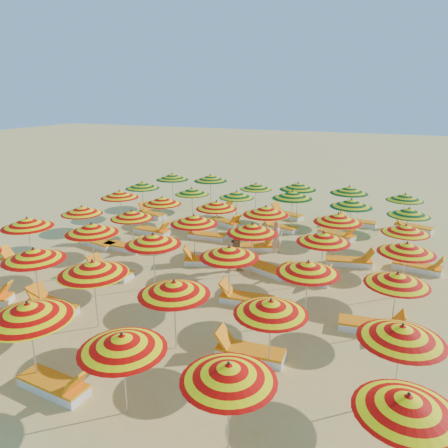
{
  "coord_description": "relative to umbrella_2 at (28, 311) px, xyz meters",
  "views": [
    {
      "loc": [
        6.18,
        -14.02,
        6.4
      ],
      "look_at": [
        0.0,
        0.5,
        1.6
      ],
      "focal_mm": 35.0,
      "sensor_mm": 36.0,
      "label": 1
    }
  ],
  "objects": [
    {
      "name": "umbrella_19",
      "position": [
        -2.85,
        8.03,
        -0.2
      ],
      "size": [
        1.91,
        1.91,
        1.84
      ],
      "color": "silver",
      "rests_on": "ground"
    },
    {
      "name": "umbrella_22",
      "position": [
        4.91,
        7.94,
        -0.13
      ],
      "size": [
        2.12,
        2.12,
        1.93
      ],
      "color": "silver",
      "rests_on": "ground"
    },
    {
      "name": "lounger_23",
      "position": [
        4.65,
        13.19,
        -1.67
      ],
      "size": [
        1.82,
        1.23,
        0.69
      ],
      "rotation": [
        0.0,
        0.0,
        -0.42
      ],
      "color": "white",
      "rests_on": "ground"
    },
    {
      "name": "umbrella_41",
      "position": [
        7.29,
        15.68,
        -0.21
      ],
      "size": [
        1.87,
        1.87,
        1.83
      ],
      "color": "silver",
      "rests_on": "ground"
    },
    {
      "name": "beachgoer_a",
      "position": [
        2.63,
        10.31,
        -1.17
      ],
      "size": [
        0.54,
        0.57,
        1.31
      ],
      "primitive_type": "imported",
      "rotation": [
        0.0,
        0.0,
        0.91
      ],
      "color": "tan",
      "rests_on": "ground"
    },
    {
      "name": "umbrella_35",
      "position": [
        7.5,
        12.88,
        -0.2
      ],
      "size": [
        1.74,
        1.74,
        1.84
      ],
      "color": "silver",
      "rests_on": "ground"
    },
    {
      "name": "lounger_26",
      "position": [
        5.21,
        15.54,
        -1.67
      ],
      "size": [
        1.74,
        0.61,
        0.69
      ],
      "rotation": [
        0.0,
        0.0,
        3.16
      ],
      "color": "white",
      "rests_on": "ground"
    },
    {
      "name": "umbrella_5",
      "position": [
        7.7,
        0.33,
        -0.2
      ],
      "size": [
        2.12,
        2.12,
        1.84
      ],
      "color": "silver",
      "rests_on": "ground"
    },
    {
      "name": "lounger_15",
      "position": [
        -3.4,
        10.4,
        -1.67
      ],
      "size": [
        1.77,
        0.72,
        0.69
      ],
      "rotation": [
        0.0,
        0.0,
        -0.08
      ],
      "color": "white",
      "rests_on": "ground"
    },
    {
      "name": "umbrella_8",
      "position": [
        -0.32,
        2.54,
        -0.01
      ],
      "size": [
        2.06,
        2.06,
        2.06
      ],
      "color": "silver",
      "rests_on": "ground"
    },
    {
      "name": "lounger_20",
      "position": [
        -5.05,
        12.94,
        -1.67
      ],
      "size": [
        1.83,
        1.13,
        0.69
      ],
      "rotation": [
        0.0,
        0.0,
        2.8
      ],
      "color": "white",
      "rests_on": "ground"
    },
    {
      "name": "umbrella_32",
      "position": [
        -0.28,
        13.14,
        -0.23
      ],
      "size": [
        1.99,
        1.99,
        1.81
      ],
      "color": "silver",
      "rests_on": "ground"
    },
    {
      "name": "beachgoer_b",
      "position": [
        1.86,
        7.81,
        -1.03
      ],
      "size": [
        0.97,
        0.95,
        1.58
      ],
      "primitive_type": "imported",
      "rotation": [
        0.0,
        0.0,
        0.69
      ],
      "color": "tan",
      "rests_on": "ground"
    },
    {
      "name": "umbrella_39",
      "position": [
        2.21,
        15.35,
        -0.04
      ],
      "size": [
        2.02,
        2.02,
        2.03
      ],
      "color": "silver",
      "rests_on": "ground"
    },
    {
      "name": "umbrella_20",
      "position": [
        -0.05,
        8.09,
        -0.11
      ],
      "size": [
        2.03,
        2.03,
        1.95
      ],
      "color": "silver",
      "rests_on": "ground"
    },
    {
      "name": "umbrella_33",
      "position": [
        2.47,
        13.23,
        -0.0
      ],
      "size": [
        2.37,
        2.37,
        2.06
      ],
      "color": "silver",
      "rests_on": "ground"
    },
    {
      "name": "lounger_11",
      "position": [
        -3.35,
        8.05,
        -1.67
      ],
      "size": [
        1.75,
        0.62,
        0.69
      ],
      "rotation": [
        0.0,
        0.0,
        -0.03
      ],
      "color": "white",
      "rests_on": "ground"
    },
    {
      "name": "umbrella_25",
      "position": [
        -2.9,
        10.5,
        -0.18
      ],
      "size": [
        2.23,
        2.23,
        1.86
      ],
      "color": "silver",
      "rests_on": "ground"
    },
    {
      "name": "umbrella_26",
      "position": [
        -0.22,
        10.59,
        -0.15
      ],
      "size": [
        2.31,
        2.31,
        1.9
      ],
      "color": "silver",
      "rests_on": "ground"
    },
    {
      "name": "lounger_25",
      "position": [
        1.62,
        15.58,
        -1.67
      ],
      "size": [
        1.83,
        1.14,
        0.69
      ],
      "rotation": [
        0.0,
        0.0,
        2.79
      ],
      "color": "white",
      "rests_on": "ground"
    },
    {
      "name": "lounger_13",
      "position": [
        2.99,
        8.07,
        -1.67
      ],
      "size": [
        1.82,
        1.2,
        0.69
      ],
      "rotation": [
        0.0,
        0.0,
        -0.39
      ],
      "color": "white",
      "rests_on": "ground"
    },
    {
      "name": "ground",
      "position": [
        1.1,
        7.84,
        -1.82
      ],
      "size": [
        120.0,
        120.0,
        0.0
      ],
      "primitive_type": "plane",
      "color": "#D7B95F",
      "rests_on": "ground"
    },
    {
      "name": "umbrella_18",
      "position": [
        -5.2,
        7.8,
        -0.21
      ],
      "size": [
        2.23,
        2.23,
        1.83
      ],
      "color": "silver",
      "rests_on": "ground"
    },
    {
      "name": "umbrella_37",
      "position": [
        -2.84,
        15.66,
        -0.05
      ],
      "size": [
        2.39,
        2.39,
        2.01
      ],
      "color": "silver",
      "rests_on": "ground"
    },
    {
      "name": "lounger_21",
      "position": [
        -0.79,
        13.03,
        -1.67
      ],
      "size": [
        1.82,
        1.19,
        0.69
      ],
      "rotation": [
        0.0,
        0.0,
        -0.39
      ],
      "color": "white",
      "rests_on": "ground"
    },
    {
      "name": "lounger_8",
      "position": [
        3.04,
        5.55,
        -1.67
      ],
      "size": [
        1.78,
        0.73,
        0.69
      ],
      "rotation": [
        0.0,
        0.0,
        3.23
      ],
      "color": "white",
      "rests_on": "ground"
    },
    {
      "name": "lounger_24",
      "position": [
        -2.25,
        15.69,
        -1.67
      ],
      "size": [
        1.82,
        1.17,
        0.69
      ],
      "rotation": [
        0.0,
        0.0,
        -0.37
      ],
      "color": "white",
      "rests_on": "ground"
    },
    {
      "name": "lounger_2",
      "position": [
        0.6,
        -0.08,
        -1.67
      ],
      "size": [
        1.78,
        0.73,
        0.69
      ],
      "rotation": [
        0.0,
        0.0,
        -0.09
      ],
      "color": "white",
      "rests_on": "ground"
    },
    {
      "name": "umbrella_13",
      "position": [
        -2.75,
        5.47,
        -0.04
      ],
      "size": [
        2.04,
        2.04,
        2.02
      ],
      "color": "silver",
      "rests_on": "ground"
    },
    {
      "name": "umbrella_30",
      "position": [
        -5.55,
        12.92,
        -0.15
      ],
      "size": [
        2.08,
        2.08,
        1.9
      ],
      "color": "silver",
      "rests_on": "ground"
    },
    {
      "name": "umbrella_9",
      "position": [
        2.23,
        2.48,
        -0.11
      ],
      "size": [
        2.32,
        2.32,
        1.94
      ],
      "color": "silver",
      "rests_on": "ground"
    },
    {
      "name": "lounger_12",
      "position": [
        0.46,
        8.01,
        -1.67
      ],
      "size": [
        1.83,
        1.16,
        0.69
      ],
      "rotation": [
        0.0,
        0.0,
        3.51
      ],
      "color": "white",
      "rests_on": "ground"
    },
    {
      "name": "umbrella_2",
      "position": [
        0.0,
        0.0,
        0.0
      ],
      "size": [
        2.28,
        2.28,
        2.07
      ],
      "color": "silver",
      "rests_on": "ground"
    },
    {
      "name": "umbrella_23",
      "position": [
        7.52,
        7.97,
        -0.14
      ],
      "size": [
        1.93,
        1.93,
        1.9
      ],
      "color": "silver",
      "rests_on": "ground"
    },
    {
      "name": "lounger_22",
      "position": [
        1.87,
        13.26,
        -1.67
      ],
      "size": [
        1.82,
        0.93,
        0.69
      ],
      "rotation": [
        0.0,
        0.0,
        2.93
      ],
      "color": "white",
      "rests_on": "ground"
    },
    {
      "name": "umbrella_17",
      "position": [
        7.34,
        5.49,
        -0.21
      ],
      "size": [
        1.99,
        1.99,
        1.83
      ],
      "color": "silver",
      "rests_on": "ground"
    },
    {
      "name": "umbrella_31",
      "position": [
        -2.62,
        12.94,
        -0.22
      ],
      "size": [
        2.14,
        2.14,
        1.81
      ],
      "color": "silver",
      "rests_on": "ground"
    },
    {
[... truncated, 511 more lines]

